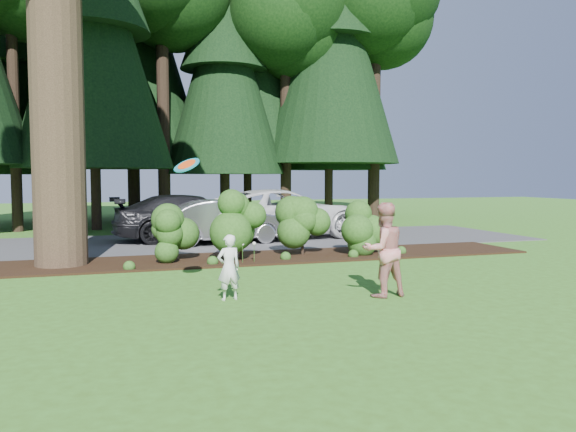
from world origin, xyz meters
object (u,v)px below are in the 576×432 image
object	(u,v)px
adult	(383,250)
frisbee	(187,165)
child	(229,267)
car_white_suv	(281,214)
car_silver_wagon	(223,222)
car_dark_suv	(193,217)

from	to	relation	value
adult	frisbee	distance (m)	3.87
child	frisbee	world-z (taller)	frisbee
frisbee	adult	bearing A→B (deg)	-15.19
child	car_white_suv	bearing A→B (deg)	-121.80
child	frisbee	bearing A→B (deg)	-39.37
car_silver_wagon	child	distance (m)	8.43
car_silver_wagon	adult	world-z (taller)	adult
child	adult	bearing A→B (deg)	159.02
car_silver_wagon	child	size ratio (longest dim) A/B	3.64
car_dark_suv	frisbee	world-z (taller)	frisbee
car_white_suv	adult	xyz separation A→B (m)	(-1.02, -9.87, -0.03)
car_dark_suv	child	size ratio (longest dim) A/B	4.54
frisbee	child	bearing A→B (deg)	-29.65
car_silver_wagon	frisbee	size ratio (longest dim) A/B	8.38
car_white_suv	child	size ratio (longest dim) A/B	5.27
car_silver_wagon	frisbee	xyz separation A→B (m)	(-2.18, -7.92, 1.67)
child	adult	distance (m)	2.83
car_silver_wagon	car_white_suv	world-z (taller)	car_white_suv
car_dark_suv	frisbee	xyz separation A→B (m)	(-1.36, -9.20, 1.60)
car_silver_wagon	car_white_suv	size ratio (longest dim) A/B	0.69
car_dark_suv	adult	world-z (taller)	adult
adult	frisbee	xyz separation A→B (m)	(-3.43, 0.93, 1.54)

